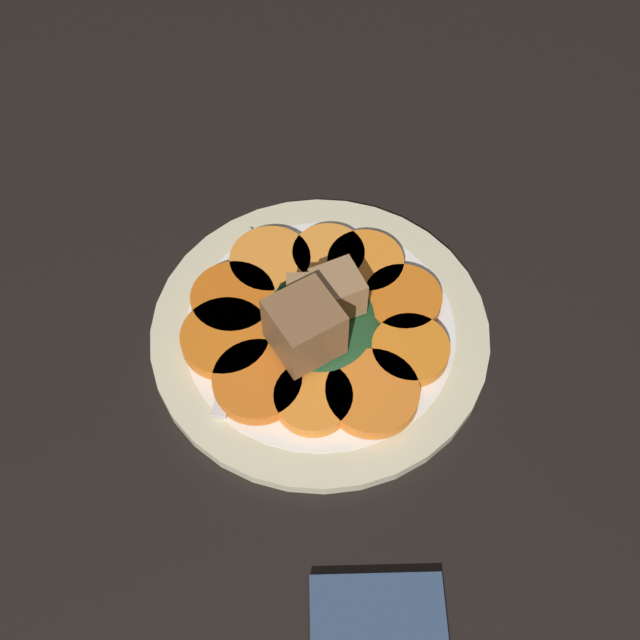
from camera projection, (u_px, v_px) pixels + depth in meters
table_slab at (320, 341)px, 64.30cm from camera, size 120.00×120.00×2.00cm
plate at (320, 331)px, 63.02cm from camera, size 26.52×26.52×1.05cm
carrot_slice_0 at (226, 338)px, 61.28cm from camera, size 6.88×6.88×1.18cm
carrot_slice_1 at (258, 381)px, 59.25cm from camera, size 6.69×6.69×1.18cm
carrot_slice_2 at (313, 398)px, 58.49cm from camera, size 5.80×5.80×1.18cm
carrot_slice_3 at (372, 393)px, 58.72cm from camera, size 6.95×6.95×1.18cm
carrot_slice_4 at (410, 350)px, 60.72cm from camera, size 5.94×5.94×1.18cm
carrot_slice_5 at (403, 300)px, 63.23cm from camera, size 6.18×6.18×1.18cm
carrot_slice_6 at (365, 264)px, 65.16cm from camera, size 6.23×6.23×1.18cm
carrot_slice_7 at (328, 256)px, 65.61cm from camera, size 5.93×5.93×1.18cm
carrot_slice_8 at (270, 262)px, 65.27cm from camera, size 6.60×6.60×1.18cm
carrot_slice_9 at (233, 299)px, 63.25cm from camera, size 6.68×6.68×1.18cm
center_pile at (317, 317)px, 60.22cm from camera, size 10.76×9.19×6.31cm
fork at (243, 312)px, 63.07cm from camera, size 17.58×4.56×0.40cm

